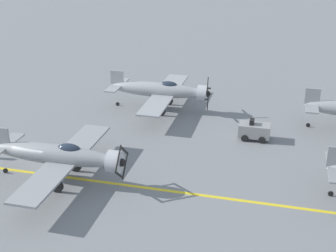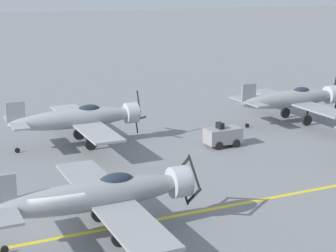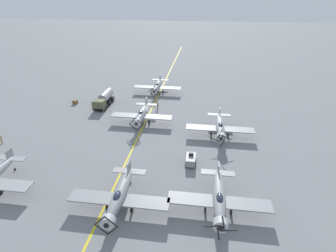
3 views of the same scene
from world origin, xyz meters
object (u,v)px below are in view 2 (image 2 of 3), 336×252
at_px(airplane_far_left, 294,99).
at_px(tow_tractor, 223,136).
at_px(airplane_mid_left, 79,119).
at_px(airplane_mid_center, 102,195).

xyz_separation_m(airplane_far_left, tow_tractor, (3.80, -9.09, -1.22)).
bearing_deg(airplane_mid_left, airplane_mid_center, 3.59).
bearing_deg(airplane_far_left, tow_tractor, -60.27).
height_order(airplane_mid_center, airplane_mid_left, airplane_mid_left).
distance_m(airplane_far_left, airplane_mid_left, 18.47).
distance_m(airplane_mid_center, airplane_far_left, 25.97).
relative_size(airplane_mid_center, airplane_far_left, 1.00).
bearing_deg(airplane_far_left, airplane_mid_center, -49.72).
relative_size(airplane_mid_center, tow_tractor, 4.62).
distance_m(airplane_mid_center, tow_tractor, 16.43).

